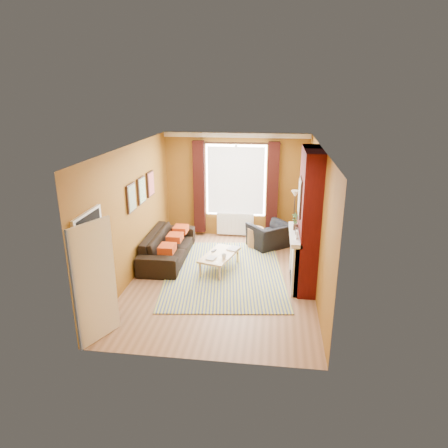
{
  "coord_description": "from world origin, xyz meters",
  "views": [
    {
      "loc": [
        1.02,
        -7.68,
        3.84
      ],
      "look_at": [
        0.0,
        0.25,
        1.15
      ],
      "focal_mm": 32.0,
      "sensor_mm": 36.0,
      "label": 1
    }
  ],
  "objects": [
    {
      "name": "room_walls",
      "position": [
        0.63,
        0.29,
        1.38
      ],
      "size": [
        3.82,
        5.54,
        2.83
      ],
      "color": "#8C5B1B",
      "rests_on": "ground"
    },
    {
      "name": "coffee_table",
      "position": [
        -0.12,
        0.43,
        0.34
      ],
      "size": [
        0.87,
        1.26,
        0.38
      ],
      "rotation": [
        0.0,
        0.0,
        -0.28
      ],
      "color": "#D6B57B",
      "rests_on": "ground"
    },
    {
      "name": "ground",
      "position": [
        0.0,
        0.0,
        0.0
      ],
      "size": [
        5.5,
        5.5,
        0.0
      ],
      "primitive_type": "plane",
      "color": "brown",
      "rests_on": "ground"
    },
    {
      "name": "sofa",
      "position": [
        -1.42,
        0.87,
        0.33
      ],
      "size": [
        0.94,
        2.31,
        0.67
      ],
      "primitive_type": "imported",
      "rotation": [
        0.0,
        0.0,
        1.59
      ],
      "color": "black",
      "rests_on": "ground"
    },
    {
      "name": "striped_rug",
      "position": [
        -0.0,
        0.3,
        0.01
      ],
      "size": [
        2.95,
        3.8,
        0.02
      ],
      "rotation": [
        0.0,
        0.0,
        0.12
      ],
      "color": "#304586",
      "rests_on": "ground"
    },
    {
      "name": "book_b",
      "position": [
        0.06,
        0.8,
        0.39
      ],
      "size": [
        0.32,
        0.37,
        0.02
      ],
      "primitive_type": "imported",
      "rotation": [
        0.0,
        0.0,
        -0.39
      ],
      "color": "#999999",
      "rests_on": "coffee_table"
    },
    {
      "name": "book_a",
      "position": [
        -0.35,
        0.17,
        0.39
      ],
      "size": [
        0.24,
        0.29,
        0.02
      ],
      "primitive_type": "imported",
      "rotation": [
        0.0,
        0.0,
        -0.26
      ],
      "color": "#999999",
      "rests_on": "coffee_table"
    },
    {
      "name": "mug",
      "position": [
        0.01,
        0.19,
        0.43
      ],
      "size": [
        0.15,
        0.15,
        0.1
      ],
      "primitive_type": "imported",
      "rotation": [
        0.0,
        0.0,
        -0.5
      ],
      "color": "#999999",
      "rests_on": "coffee_table"
    },
    {
      "name": "armchair",
      "position": [
        0.96,
        1.96,
        0.31
      ],
      "size": [
        1.28,
        1.26,
        0.63
      ],
      "primitive_type": "imported",
      "rotation": [
        0.0,
        0.0,
        3.82
      ],
      "color": "black",
      "rests_on": "ground"
    },
    {
      "name": "wicker_stool",
      "position": [
        0.6,
        1.92,
        0.26
      ],
      "size": [
        0.52,
        0.52,
        0.51
      ],
      "rotation": [
        0.0,
        0.0,
        -0.33
      ],
      "color": "olive",
      "rests_on": "ground"
    },
    {
      "name": "floor_lamp",
      "position": [
        1.55,
        2.12,
        1.16
      ],
      "size": [
        0.28,
        0.28,
        1.47
      ],
      "rotation": [
        0.0,
        0.0,
        0.34
      ],
      "color": "black",
      "rests_on": "ground"
    },
    {
      "name": "tv_remote",
      "position": [
        -0.27,
        0.57,
        0.39
      ],
      "size": [
        0.11,
        0.16,
        0.02
      ],
      "rotation": [
        0.0,
        0.0,
        -0.4
      ],
      "color": "#262628",
      "rests_on": "coffee_table"
    }
  ]
}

